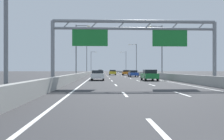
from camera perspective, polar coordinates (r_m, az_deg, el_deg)
The scene contains 53 objects.
ground_plane at distance 102.55m, azimuth -0.74°, elevation -0.77°, with size 260.00×260.00×0.00m, color #38383A.
lane_dash_left_0 at distance 6.35m, azimuth 11.10°, elevation -13.85°, with size 0.16×3.00×0.01m, color white.
lane_dash_left_1 at distance 15.14m, azimuth 2.99°, elevation -5.71°, with size 0.16×3.00×0.01m, color white.
lane_dash_left_2 at distance 24.08m, azimuth 0.91°, elevation -3.55°, with size 0.16×3.00×0.01m, color white.
lane_dash_left_3 at distance 33.06m, azimuth -0.04°, elevation -2.56°, with size 0.16×3.00×0.01m, color white.
lane_dash_left_4 at distance 42.04m, azimuth -0.58°, elevation -2.00°, with size 0.16×3.00×0.01m, color white.
lane_dash_left_5 at distance 51.03m, azimuth -0.93°, elevation -1.63°, with size 0.16×3.00×0.01m, color white.
lane_dash_left_6 at distance 60.03m, azimuth -1.17°, elevation -1.37°, with size 0.16×3.00×0.01m, color white.
lane_dash_left_7 at distance 69.02m, azimuth -1.36°, elevation -1.18°, with size 0.16×3.00×0.01m, color white.
lane_dash_left_8 at distance 78.02m, azimuth -1.49°, elevation -1.04°, with size 0.16×3.00×0.01m, color white.
lane_dash_left_9 at distance 87.02m, azimuth -1.61°, elevation -0.92°, with size 0.16×3.00×0.01m, color white.
lane_dash_left_10 at distance 96.01m, azimuth -1.70°, elevation -0.83°, with size 0.16×3.00×0.01m, color white.
lane_dash_left_11 at distance 105.01m, azimuth -1.77°, elevation -0.75°, with size 0.16×3.00×0.01m, color white.
lane_dash_left_12 at distance 114.01m, azimuth -1.83°, elevation -0.68°, with size 0.16×3.00×0.01m, color white.
lane_dash_left_13 at distance 123.01m, azimuth -1.89°, elevation -0.63°, with size 0.16×3.00×0.01m, color white.
lane_dash_left_14 at distance 132.01m, azimuth -1.93°, elevation -0.58°, with size 0.16×3.00×0.01m, color white.
lane_dash_left_15 at distance 141.01m, azimuth -1.97°, elevation -0.53°, with size 0.16×3.00×0.01m, color white.
lane_dash_left_16 at distance 150.01m, azimuth -2.01°, elevation -0.50°, with size 0.16×3.00×0.01m, color white.
lane_dash_left_17 at distance 159.00m, azimuth -2.04°, elevation -0.46°, with size 0.16×3.00×0.01m, color white.
lane_dash_right_1 at distance 15.89m, azimuth 16.08°, elevation -5.44°, with size 0.16×3.00×0.01m, color white.
lane_dash_right_2 at distance 24.57m, azimuth 9.34°, elevation -3.48°, with size 0.16×3.00×0.01m, color white.
lane_dash_right_3 at distance 33.41m, azimuth 6.15°, elevation -2.54°, with size 0.16×3.00×0.01m, color white.
lane_dash_right_4 at distance 42.32m, azimuth 4.30°, elevation -1.98°, with size 0.16×3.00×0.01m, color white.
lane_dash_right_5 at distance 51.26m, azimuth 3.10°, elevation -1.62°, with size 0.16×3.00×0.01m, color white.
lane_dash_right_6 at distance 60.22m, azimuth 2.25°, elevation -1.37°, with size 0.16×3.00×0.01m, color white.
lane_dash_right_7 at distance 69.19m, azimuth 1.63°, elevation -1.18°, with size 0.16×3.00×0.01m, color white.
lane_dash_right_8 at distance 78.17m, azimuth 1.14°, elevation -1.03°, with size 0.16×3.00×0.01m, color white.
lane_dash_right_9 at distance 87.15m, azimuth 0.76°, elevation -0.92°, with size 0.16×3.00×0.01m, color white.
lane_dash_right_10 at distance 96.14m, azimuth 0.45°, elevation -0.82°, with size 0.16×3.00×0.01m, color white.
lane_dash_right_11 at distance 105.12m, azimuth 0.19°, elevation -0.75°, with size 0.16×3.00×0.01m, color white.
lane_dash_right_12 at distance 114.11m, azimuth -0.02°, elevation -0.68°, with size 0.16×3.00×0.01m, color white.
lane_dash_right_13 at distance 123.10m, azimuth -0.21°, elevation -0.62°, with size 0.16×3.00×0.01m, color white.
lane_dash_right_14 at distance 132.10m, azimuth -0.37°, elevation -0.58°, with size 0.16×3.00×0.01m, color white.
lane_dash_right_15 at distance 141.09m, azimuth -0.51°, elevation -0.53°, with size 0.16×3.00×0.01m, color white.
lane_dash_right_16 at distance 150.08m, azimuth -0.63°, elevation -0.50°, with size 0.16×3.00×0.01m, color white.
lane_dash_right_17 at distance 159.08m, azimuth -0.74°, elevation -0.46°, with size 0.16×3.00×0.01m, color white.
edge_line_left at distance 90.53m, azimuth -3.83°, elevation -0.88°, with size 0.16×176.00×0.01m, color white.
edge_line_right at distance 90.90m, azimuth 2.81°, elevation -0.88°, with size 0.16×176.00×0.01m, color white.
barrier_left at distance 112.55m, azimuth -4.42°, elevation -0.45°, with size 0.45×220.00×0.95m.
barrier_right at distance 112.95m, azimuth 2.59°, elevation -0.45°, with size 0.45×220.00×0.95m.
sign_gantry at distance 23.76m, azimuth 5.13°, elevation 8.00°, with size 16.11×0.36×6.36m.
streetlamp_left_mid at distance 43.58m, azimuth -8.13°, elevation 5.17°, with size 2.58×0.28×9.50m.
streetlamp_right_mid at distance 44.68m, azimuth 11.37°, elevation 5.04°, with size 2.58×0.28×9.50m.
streetlamp_left_far at distance 75.11m, azimuth -5.78°, elevation 3.03°, with size 2.58×0.28×9.50m.
streetlamp_right_far at distance 75.76m, azimuth 5.58°, elevation 3.01°, with size 2.58×0.28×9.50m.
streetlamp_left_distant at distance 106.73m, azimuth -4.83°, elevation 2.16°, with size 2.58×0.28×9.50m.
streetlamp_right_distant at distance 107.19m, azimuth 3.18°, elevation 2.15°, with size 2.58×0.28×9.50m.
blue_car at distance 51.79m, azimuth 5.01°, elevation -0.82°, with size 1.70×4.60×1.40m.
orange_car at distance 66.47m, azimuth 3.26°, elevation -0.61°, with size 1.75×4.50×1.43m.
white_car at distance 35.17m, azimuth -3.39°, elevation -1.19°, with size 1.85×4.16×1.44m.
black_car at distance 113.66m, azimuth -2.79°, elevation -0.30°, with size 1.75×4.62×1.52m.
yellow_car at distance 68.94m, azimuth 0.12°, elevation -0.55°, with size 1.84×4.14×1.47m.
green_car at distance 34.46m, azimuth 8.78°, elevation -1.18°, with size 1.86×4.19×1.53m.
Camera 1 is at (-3.26, -2.49, 1.54)m, focal length 38.90 mm.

